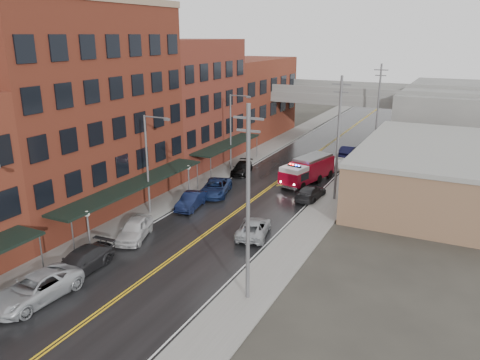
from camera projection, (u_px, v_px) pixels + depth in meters
The scene contains 31 objects.
road at pixel (246, 205), 44.64m from camera, with size 11.00×160.00×0.02m, color black.
sidewalk_left at pixel (182, 193), 47.69m from camera, with size 3.00×160.00×0.15m, color slate.
sidewalk_right at pixel (320, 216), 41.56m from camera, with size 3.00×160.00×0.15m, color slate.
curb_left at pixel (196, 195), 47.00m from camera, with size 0.30×160.00×0.15m, color gray.
curb_right at pixel (303, 213), 42.25m from camera, with size 0.30×160.00×0.15m, color gray.
brick_building_b at pixel (78, 111), 41.55m from camera, with size 9.00×20.00×18.00m, color maroon.
brick_building_c at pixel (185, 103), 56.99m from camera, with size 9.00×15.00×15.00m, color maroon.
brick_building_far at pixel (246, 99), 72.44m from camera, with size 9.00×20.00×12.00m, color brown.
tan_building at pixel (438, 174), 45.75m from camera, with size 14.00×22.00×5.00m, color brown.
right_far_block at pixel (469, 115), 70.17m from camera, with size 18.00×30.00×8.00m, color slate.
awning_1 at pixel (135, 185), 40.90m from camera, with size 2.60×18.00×3.09m.
awning_2 at pixel (227, 144), 55.90m from camera, with size 2.60×13.00×3.09m.
globe_lamp_1 at pixel (88, 221), 34.64m from camera, with size 0.44×0.44×3.12m.
globe_lamp_2 at pixel (188, 173), 46.64m from camera, with size 0.44×0.44×3.12m.
street_lamp_1 at pixel (149, 159), 40.71m from camera, with size 2.64×0.22×9.00m.
street_lamp_2 at pixel (232, 127), 54.42m from camera, with size 2.64×0.22×9.00m.
utility_pole_0 at pixel (248, 203), 26.88m from camera, with size 1.80×0.24×12.00m.
utility_pole_1 at pixel (338, 137), 44.02m from camera, with size 1.80×0.24×12.00m.
utility_pole_2 at pixel (378, 108), 61.17m from camera, with size 1.80×0.24×12.00m.
overpass at pixel (337, 101), 70.29m from camera, with size 40.00×10.00×7.50m.
fire_truck at pixel (307, 170), 50.72m from camera, with size 4.40×8.01×2.79m.
parked_car_left_2 at pixel (36, 289), 28.37m from camera, with size 2.68×5.81×1.61m, color #ADB0B5.
parked_car_left_3 at pixel (81, 262), 31.79m from camera, with size 2.16×5.32×1.54m, color black.
parked_car_left_4 at pixel (135, 229), 37.03m from camera, with size 1.91×4.75×1.62m, color silver.
parked_car_left_5 at pixel (191, 201), 43.55m from camera, with size 1.55×4.43×1.46m, color #0E1533.
parked_car_left_6 at pixel (216, 187), 47.25m from camera, with size 2.50×5.42×1.51m, color #14244E.
parked_car_left_7 at pixel (242, 168), 54.40m from camera, with size 1.85×4.55×1.32m, color black.
parked_car_right_0 at pixel (254, 228), 37.61m from camera, with size 2.28×4.94×1.37m, color #999CA0.
parked_car_right_1 at pixel (310, 193), 45.94m from camera, with size 1.92×4.73×1.37m, color #272729.
parked_car_right_2 at pixel (340, 163), 56.26m from camera, with size 1.78×4.43×1.51m, color white.
parked_car_right_3 at pixel (349, 152), 61.49m from camera, with size 1.68×4.81×1.58m, color black.
Camera 1 is at (17.91, -7.90, 15.57)m, focal length 35.00 mm.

